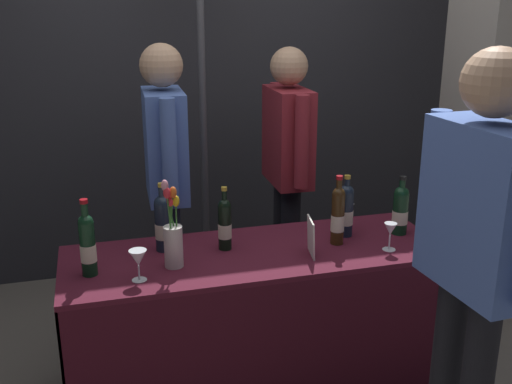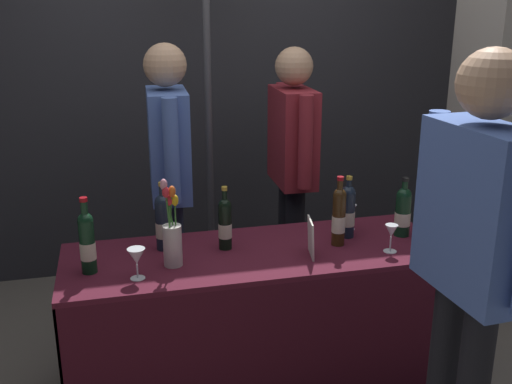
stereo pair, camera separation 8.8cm
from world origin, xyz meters
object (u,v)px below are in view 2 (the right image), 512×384
object	(u,v)px
wine_glass_near_taster	(136,257)
flower_vase	(172,237)
wine_glass_mid	(391,232)
display_bottle_0	(339,216)
booth_signpost	(208,97)
featured_wine_bottle	(225,223)
wine_glass_near_vendor	(350,211)
concrete_pillar	(512,46)
taster_foreground_right	(474,242)
tasting_table	(256,293)
vendor_presenter	(170,166)

from	to	relation	value
wine_glass_near_taster	flower_vase	bearing A→B (deg)	31.07
wine_glass_mid	wine_glass_near_taster	xyz separation A→B (m)	(-1.20, -0.01, 0.00)
wine_glass_near_taster	display_bottle_0	bearing A→B (deg)	8.84
booth_signpost	featured_wine_bottle	bearing A→B (deg)	-95.40
display_bottle_0	wine_glass_near_vendor	bearing A→B (deg)	53.66
concrete_pillar	featured_wine_bottle	xyz separation A→B (m)	(-1.80, -0.45, -0.77)
featured_wine_bottle	taster_foreground_right	xyz separation A→B (m)	(0.73, -0.92, 0.20)
tasting_table	taster_foreground_right	world-z (taller)	taster_foreground_right
tasting_table	wine_glass_near_taster	bearing A→B (deg)	-163.50
wine_glass_near_taster	vendor_presenter	size ratio (longest dim) A/B	0.08
featured_wine_bottle	taster_foreground_right	size ratio (longest dim) A/B	0.18
wine_glass_near_vendor	booth_signpost	bearing A→B (deg)	123.87
wine_glass_near_taster	booth_signpost	bearing A→B (deg)	66.56
tasting_table	wine_glass_mid	world-z (taller)	wine_glass_mid
booth_signpost	wine_glass_mid	bearing A→B (deg)	-60.92
concrete_pillar	flower_vase	world-z (taller)	concrete_pillar
wine_glass_near_taster	vendor_presenter	world-z (taller)	vendor_presenter
flower_vase	taster_foreground_right	distance (m)	1.28
concrete_pillar	wine_glass_mid	world-z (taller)	concrete_pillar
vendor_presenter	taster_foreground_right	bearing A→B (deg)	34.59
tasting_table	booth_signpost	size ratio (longest dim) A/B	0.84
wine_glass_near_taster	tasting_table	bearing A→B (deg)	16.50
wine_glass_near_vendor	taster_foreground_right	world-z (taller)	taster_foreground_right
concrete_pillar	tasting_table	world-z (taller)	concrete_pillar
display_bottle_0	wine_glass_near_vendor	distance (m)	0.23
display_bottle_0	vendor_presenter	world-z (taller)	vendor_presenter
tasting_table	wine_glass_mid	distance (m)	0.73
featured_wine_bottle	wine_glass_mid	bearing A→B (deg)	-16.66
concrete_pillar	tasting_table	xyz separation A→B (m)	(-1.66, -0.52, -1.13)
concrete_pillar	display_bottle_0	distance (m)	1.56
tasting_table	booth_signpost	world-z (taller)	booth_signpost
concrete_pillar	wine_glass_near_taster	world-z (taller)	concrete_pillar
featured_wine_bottle	wine_glass_mid	xyz separation A→B (m)	(0.76, -0.23, -0.03)
featured_wine_bottle	flower_vase	bearing A→B (deg)	-152.87
taster_foreground_right	tasting_table	bearing A→B (deg)	31.54
wine_glass_near_vendor	wine_glass_near_taster	world-z (taller)	wine_glass_near_taster
flower_vase	concrete_pillar	bearing A→B (deg)	15.94
concrete_pillar	wine_glass_near_vendor	size ratio (longest dim) A/B	23.67
wine_glass_mid	display_bottle_0	bearing A→B (deg)	145.86
flower_vase	booth_signpost	bearing A→B (deg)	72.04
vendor_presenter	tasting_table	bearing A→B (deg)	30.74
tasting_table	vendor_presenter	distance (m)	0.88
wine_glass_near_vendor	featured_wine_bottle	bearing A→B (deg)	-171.96
flower_vase	vendor_presenter	xyz separation A→B (m)	(0.07, 0.70, 0.14)
tasting_table	wine_glass_near_vendor	distance (m)	0.66
wine_glass_near_taster	vendor_presenter	xyz separation A→B (m)	(0.23, 0.80, 0.18)
wine_glass_near_vendor	wine_glass_near_taster	xyz separation A→B (m)	(-1.12, -0.33, -0.00)
wine_glass_near_vendor	taster_foreground_right	xyz separation A→B (m)	(0.04, -1.02, 0.23)
wine_glass_near_vendor	flower_vase	distance (m)	0.98
tasting_table	flower_vase	size ratio (longest dim) A/B	4.38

